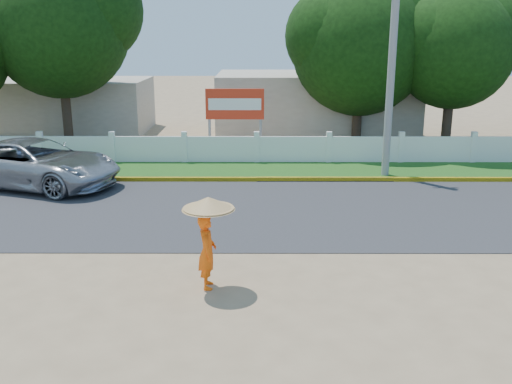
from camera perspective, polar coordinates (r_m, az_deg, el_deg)
ground at (r=13.19m, az=-0.02°, el=-7.82°), size 120.00×120.00×0.00m
road at (r=17.40m, az=0.02°, el=-1.86°), size 60.00×7.00×0.02m
grass_verge at (r=22.46m, az=0.05°, el=2.20°), size 60.00×3.50×0.03m
curb at (r=20.80m, az=0.05°, el=1.28°), size 40.00×0.18×0.16m
fence at (r=23.76m, az=0.06°, el=4.27°), size 40.00×0.10×1.10m
building_near at (r=30.45m, az=5.80°, el=8.73°), size 10.00×6.00×3.20m
building_far at (r=32.90m, az=-17.80°, el=8.23°), size 8.00×5.00×2.80m
utility_pole at (r=21.68m, az=13.34°, el=11.05°), size 0.28×0.28×7.31m
vehicle at (r=21.38m, az=-21.18°, el=2.68°), size 6.56×4.50×1.67m
monk_with_parasol at (r=11.92m, az=-4.85°, el=-3.72°), size 1.10×1.10×2.01m
billboard at (r=24.60m, az=-2.13°, el=8.41°), size 2.50×0.13×2.95m
tree_row at (r=26.75m, az=2.84°, el=15.08°), size 34.33×7.78×8.63m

